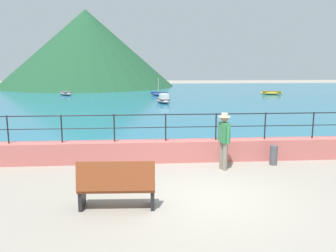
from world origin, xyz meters
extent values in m
plane|color=gray|center=(0.00, 0.00, 0.00)|extent=(120.00, 120.00, 0.00)
cube|color=#BC605B|center=(0.00, 3.20, 0.35)|extent=(20.00, 0.56, 0.70)
cylinder|color=black|center=(-5.85, 3.20, 1.15)|extent=(0.04, 0.04, 0.90)
cylinder|color=black|center=(-4.18, 3.20, 1.15)|extent=(0.04, 0.04, 0.90)
cylinder|color=black|center=(-2.51, 3.20, 1.15)|extent=(0.04, 0.04, 0.90)
cylinder|color=black|center=(-0.84, 3.20, 1.15)|extent=(0.04, 0.04, 0.90)
cylinder|color=black|center=(0.84, 3.20, 1.15)|extent=(0.04, 0.04, 0.90)
cylinder|color=black|center=(2.51, 3.20, 1.15)|extent=(0.04, 0.04, 0.90)
cylinder|color=black|center=(4.18, 3.20, 1.15)|extent=(0.04, 0.04, 0.90)
cylinder|color=black|center=(0.00, 3.20, 1.57)|extent=(18.40, 0.04, 0.04)
cylinder|color=black|center=(0.00, 3.20, 1.15)|extent=(18.40, 0.03, 0.03)
cube|color=#236B89|center=(0.00, 25.84, 0.03)|extent=(64.00, 44.32, 0.06)
cone|color=#1E4C2D|center=(-9.13, 42.21, 5.32)|extent=(24.42, 24.42, 10.64)
cube|color=brown|center=(-2.19, -0.45, 0.46)|extent=(1.72, 0.60, 0.06)
cube|color=brown|center=(-2.20, -0.67, 0.81)|extent=(1.71, 0.23, 0.64)
cube|color=black|center=(-2.98, -0.42, 0.22)|extent=(0.10, 0.47, 0.43)
cube|color=black|center=(-1.40, -0.49, 0.22)|extent=(0.10, 0.47, 0.43)
cylinder|color=slate|center=(0.83, 2.24, 0.43)|extent=(0.15, 0.15, 0.86)
cylinder|color=slate|center=(0.88, 2.07, 0.43)|extent=(0.15, 0.15, 0.86)
cube|color=#337F4C|center=(0.86, 2.16, 1.16)|extent=(0.31, 0.41, 0.60)
cylinder|color=#337F4C|center=(0.79, 2.39, 1.12)|extent=(0.09, 0.09, 0.52)
cylinder|color=#337F4C|center=(0.93, 1.93, 1.12)|extent=(0.09, 0.09, 0.52)
sphere|color=#9E7051|center=(0.86, 2.16, 1.59)|extent=(0.22, 0.22, 0.22)
cylinder|color=beige|center=(0.86, 2.16, 1.64)|extent=(0.38, 0.38, 0.02)
cylinder|color=beige|center=(0.86, 2.16, 1.70)|extent=(0.20, 0.20, 0.10)
cylinder|color=#4C4C51|center=(2.58, 2.52, 0.32)|extent=(0.24, 0.24, 0.63)
ellipsoid|color=gray|center=(0.17, 20.11, 0.24)|extent=(1.33, 2.43, 0.36)
cube|color=#4D4D51|center=(0.17, 20.11, 0.39)|extent=(1.11, 1.95, 0.06)
cube|color=silver|center=(0.22, 19.86, 0.62)|extent=(0.77, 0.91, 0.40)
ellipsoid|color=gold|center=(11.90, 26.89, 0.24)|extent=(2.42, 1.29, 0.36)
cube|color=brown|center=(11.90, 26.89, 0.39)|extent=(1.95, 1.08, 0.06)
ellipsoid|color=gray|center=(-9.31, 27.95, 0.24)|extent=(2.01, 2.42, 0.36)
cube|color=#4D4D51|center=(-9.31, 27.95, 0.39)|extent=(1.65, 1.96, 0.06)
ellipsoid|color=#2D4C9E|center=(0.19, 26.44, 0.24)|extent=(2.16, 2.35, 0.36)
cube|color=navy|center=(0.19, 26.44, 0.39)|extent=(1.76, 1.91, 0.06)
cylinder|color=#B2A899|center=(0.12, 26.52, 1.14)|extent=(0.06, 0.06, 1.44)
camera|label=1|loc=(-1.63, -7.83, 3.19)|focal=36.69mm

